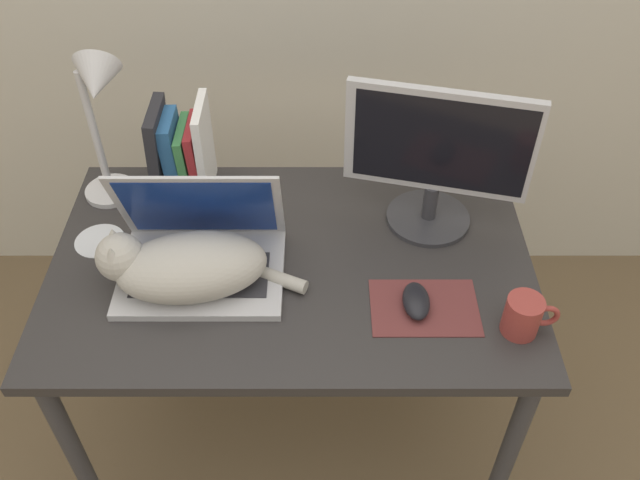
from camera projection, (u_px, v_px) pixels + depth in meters
desk at (293, 285)px, 1.66m from camera, size 1.14×0.72×0.74m
laptop at (201, 253)px, 1.55m from camera, size 0.37×0.27×0.27m
cat at (183, 266)px, 1.49m from camera, size 0.46×0.24×0.15m
external_monitor at (437, 157)px, 1.57m from camera, size 0.43×0.21×0.37m
mousepad at (424, 307)px, 1.49m from camera, size 0.24×0.16×0.00m
computer_mouse at (416, 301)px, 1.48m from camera, size 0.06×0.11×0.03m
book_row at (182, 154)px, 1.71m from camera, size 0.15×0.16×0.26m
desk_lamp at (98, 106)px, 1.56m from camera, size 0.17×0.17×0.43m
mug at (524, 316)px, 1.42m from camera, size 0.12×0.08×0.09m
cd_disc at (100, 241)px, 1.65m from camera, size 0.12×0.12×0.00m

